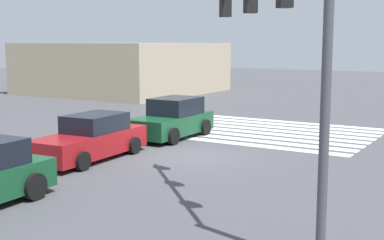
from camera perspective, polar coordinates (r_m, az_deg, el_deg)
name	(u,v)px	position (r m, az deg, el deg)	size (l,w,h in m)	color
ground_plane	(192,156)	(19.40, 0.00, -3.84)	(121.98, 121.98, 0.00)	#47474C
crosswalk_markings	(263,131)	(24.92, 7.60, -1.19)	(9.93, 7.25, 0.01)	silver
traffic_signal_mast	(277,26)	(11.64, 9.05, 9.83)	(4.60, 4.60, 5.91)	#47474C
car_0	(173,119)	(23.02, -2.08, 0.07)	(2.15, 4.31, 1.70)	#144728
car_2	(91,139)	(19.11, -10.71, -1.99)	(2.18, 4.87, 1.57)	maroon
corner_building	(124,68)	(44.52, -7.29, 5.56)	(13.02, 13.02, 4.02)	tan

